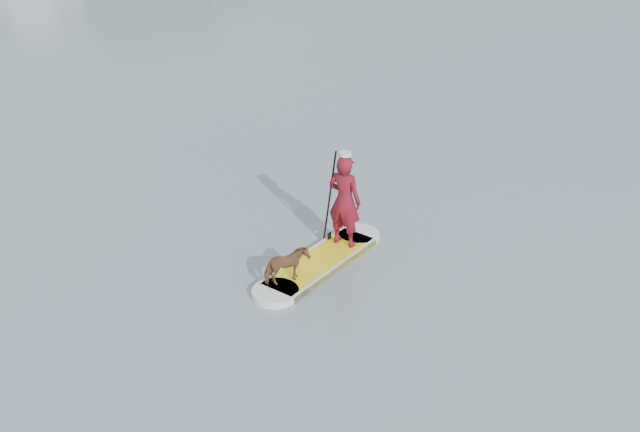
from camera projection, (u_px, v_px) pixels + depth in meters
ground at (404, 202)px, 15.17m from camera, size 140.00×140.00×0.00m
paddleboard at (320, 262)px, 12.83m from camera, size 3.19×1.54×0.12m
paddler at (344, 201)px, 12.93m from camera, size 0.65×0.76×1.77m
white_cap at (345, 154)px, 12.51m from camera, size 0.22×0.22×0.07m
dog at (286, 266)px, 11.98m from camera, size 0.79×0.44×0.64m
paddle at (330, 207)px, 13.16m from camera, size 0.12×0.29×2.00m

